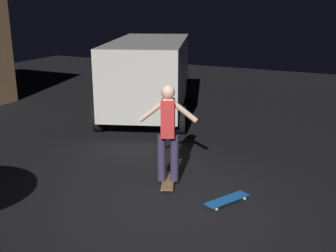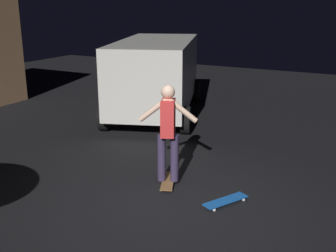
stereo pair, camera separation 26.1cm
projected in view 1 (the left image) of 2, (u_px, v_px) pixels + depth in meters
name	position (u px, v px, depth m)	size (l,w,h in m)	color
ground_plane	(176.00, 212.00, 6.20)	(28.00, 28.00, 0.00)	black
parked_van	(149.00, 72.00, 11.33)	(4.97, 3.50, 2.03)	silver
skateboard_ridden	(168.00, 181.00, 7.13)	(0.80, 0.48, 0.07)	olive
skateboard_spare	(227.00, 200.00, 6.46)	(0.78, 0.55, 0.07)	#1959B2
skater	(168.00, 127.00, 6.84)	(0.46, 0.94, 1.67)	#382D4C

